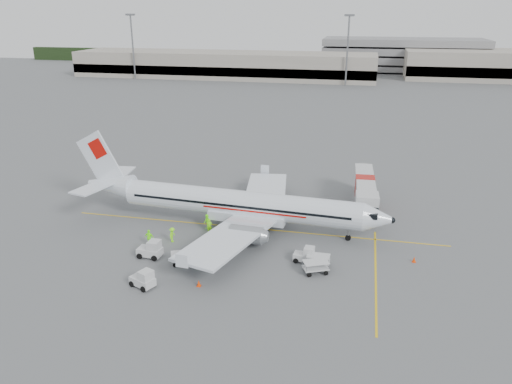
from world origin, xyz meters
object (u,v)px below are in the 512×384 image
aircraft (240,187)px  jet_bridge (364,192)px  tug_mid (142,278)px  belt_loader (229,234)px  tug_aft (150,249)px  tug_fore (304,254)px

aircraft → jet_bridge: bearing=38.2°
aircraft → tug_mid: bearing=-106.9°
belt_loader → tug_aft: belt_loader is taller
jet_bridge → tug_mid: size_ratio=6.91×
tug_mid → tug_aft: bearing=130.6°
tug_mid → aircraft: bearing=92.5°
belt_loader → tug_fore: size_ratio=2.15×
aircraft → tug_fore: bearing=-35.1°
belt_loader → tug_mid: bearing=-130.0°
tug_fore → tug_aft: 15.85m
tug_aft → jet_bridge: bearing=44.9°
belt_loader → jet_bridge: bearing=33.5°
tug_fore → tug_aft: tug_aft is taller
jet_bridge → tug_aft: size_ratio=6.48×
jet_bridge → belt_loader: bearing=-137.9°
jet_bridge → tug_mid: jet_bridge is taller
tug_fore → tug_mid: size_ratio=0.93×
belt_loader → tug_mid: size_ratio=2.01×
tug_mid → belt_loader: bearing=85.0°
jet_bridge → tug_aft: (-21.27, -18.57, -1.13)m
aircraft → jet_bridge: 17.04m
tug_fore → belt_loader: bearing=171.2°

